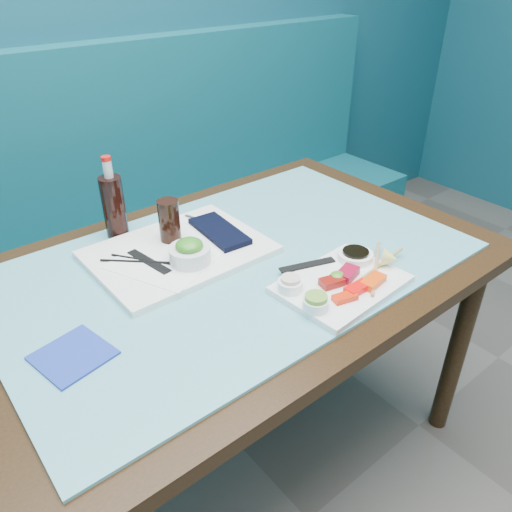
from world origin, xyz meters
TOP-DOWN VIEW (x-y plane):
  - booth_bench at (0.00, 2.29)m, footprint 3.00×0.56m
  - dining_table at (0.00, 1.45)m, footprint 1.40×0.90m
  - glass_top at (0.00, 1.45)m, footprint 1.22×0.76m
  - sashimi_plate at (0.13, 1.19)m, footprint 0.32×0.24m
  - salmon_left at (0.08, 1.13)m, footprint 0.06×0.04m
  - salmon_mid at (0.13, 1.14)m, footprint 0.07×0.03m
  - salmon_right at (0.18, 1.13)m, footprint 0.08×0.05m
  - tuna_left at (0.10, 1.19)m, footprint 0.06×0.05m
  - tuna_right at (0.15, 1.19)m, footprint 0.07×0.06m
  - seaweed_garnish at (0.12, 1.20)m, footprint 0.05×0.04m
  - ramekin_wasabi at (0.00, 1.15)m, footprint 0.08×0.08m
  - wasabi_fill at (0.00, 1.15)m, footprint 0.06×0.06m
  - ramekin_ginger at (0.01, 1.24)m, footprint 0.06×0.06m
  - ginger_fill at (0.01, 1.24)m, footprint 0.05×0.05m
  - soy_dish at (0.23, 1.24)m, footprint 0.10×0.10m
  - soy_fill at (0.23, 1.24)m, footprint 0.08×0.08m
  - lemon_wedge at (0.27, 1.16)m, footprint 0.06×0.06m
  - chopstick_sleeve at (0.11, 1.29)m, footprint 0.15×0.07m
  - wooden_chopstick_a at (0.24, 1.17)m, footprint 0.21×0.16m
  - wooden_chopstick_b at (0.25, 1.17)m, footprint 0.23×0.04m
  - serving_tray at (-0.10, 1.57)m, footprint 0.46×0.35m
  - paper_placemat at (-0.10, 1.57)m, footprint 0.41×0.36m
  - seaweed_bowl at (-0.11, 1.50)m, footprint 0.14×0.14m
  - seaweed_salad at (-0.11, 1.50)m, footprint 0.09×0.09m
  - cola_glass at (-0.09, 1.63)m, footprint 0.07×0.07m
  - navy_pouch at (0.04, 1.57)m, footprint 0.11×0.21m
  - fork at (0.03, 1.68)m, footprint 0.04×0.08m
  - black_chopstick_a at (-0.20, 1.56)m, footprint 0.19×0.17m
  - black_chopstick_b at (-0.19, 1.56)m, footprint 0.13×0.19m
  - tray_sleeve at (-0.19, 1.56)m, footprint 0.05×0.16m
  - cola_bottle_body at (-0.18, 1.77)m, footprint 0.07×0.07m
  - cola_bottle_neck at (-0.18, 1.77)m, footprint 0.03×0.03m
  - cola_bottle_cap at (-0.18, 1.77)m, footprint 0.03×0.03m
  - blue_napkin at (-0.48, 1.37)m, footprint 0.16×0.16m

SIDE VIEW (x-z plane):
  - booth_bench at x=0.00m, z-range -0.21..0.96m
  - dining_table at x=0.00m, z-range 0.29..1.04m
  - glass_top at x=0.00m, z-range 0.75..0.76m
  - blue_napkin at x=-0.48m, z-range 0.76..0.76m
  - sashimi_plate at x=0.13m, z-range 0.76..0.77m
  - serving_tray at x=-0.10m, z-range 0.76..0.78m
  - chopstick_sleeve at x=0.11m, z-range 0.77..0.78m
  - paper_placemat at x=-0.10m, z-range 0.78..0.78m
  - tray_sleeve at x=-0.19m, z-range 0.78..0.78m
  - wooden_chopstick_b at x=0.25m, z-range 0.77..0.78m
  - black_chopstick_b at x=-0.19m, z-range 0.78..0.78m
  - wooden_chopstick_a at x=0.24m, z-range 0.77..0.78m
  - black_chopstick_a at x=-0.20m, z-range 0.78..0.78m
  - fork at x=0.03m, z-range 0.78..0.79m
  - salmon_left at x=0.08m, z-range 0.77..0.79m
  - salmon_mid at x=0.13m, z-range 0.77..0.79m
  - salmon_right at x=0.18m, z-range 0.77..0.79m
  - soy_dish at x=0.23m, z-range 0.77..0.79m
  - tuna_left at x=0.10m, z-range 0.77..0.79m
  - navy_pouch at x=0.04m, z-range 0.78..0.79m
  - tuna_right at x=0.15m, z-range 0.77..0.79m
  - seaweed_garnish at x=0.12m, z-range 0.77..0.80m
  - ramekin_wasabi at x=0.00m, z-range 0.77..0.80m
  - ramekin_ginger at x=0.01m, z-range 0.77..0.80m
  - soy_fill at x=0.23m, z-range 0.79..0.80m
  - seaweed_bowl at x=-0.11m, z-range 0.78..0.82m
  - lemon_wedge at x=0.27m, z-range 0.77..0.82m
  - ginger_fill at x=0.01m, z-range 0.80..0.81m
  - wasabi_fill at x=0.00m, z-range 0.80..0.81m
  - seaweed_salad at x=-0.11m, z-range 0.81..0.84m
  - cola_glass at x=-0.09m, z-range 0.78..0.90m
  - cola_bottle_body at x=-0.18m, z-range 0.76..0.94m
  - cola_bottle_neck at x=-0.18m, z-range 0.94..0.99m
  - cola_bottle_cap at x=-0.18m, z-range 0.99..1.00m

